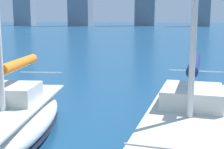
% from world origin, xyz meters
% --- Properties ---
extents(sailboat_navy, '(3.57, 8.99, 11.71)m').
position_xyz_m(sailboat_navy, '(-2.26, -6.68, 0.70)').
color(sailboat_navy, white).
rests_on(sailboat_navy, ground).
extents(sailboat_orange, '(3.17, 7.24, 11.45)m').
position_xyz_m(sailboat_orange, '(3.13, -6.24, 0.71)').
color(sailboat_orange, white).
rests_on(sailboat_orange, ground).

